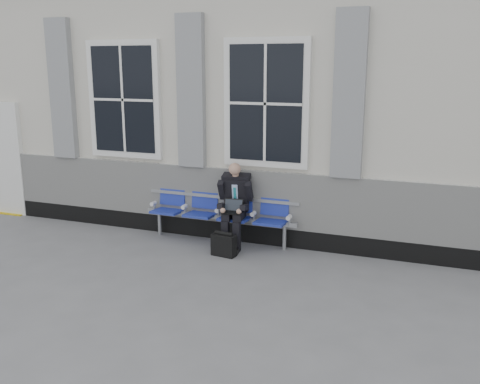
% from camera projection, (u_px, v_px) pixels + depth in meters
% --- Properties ---
extents(ground, '(70.00, 70.00, 0.00)m').
position_uv_depth(ground, '(208.00, 273.00, 7.43)').
color(ground, slate).
rests_on(ground, ground).
extents(station_building, '(14.40, 4.40, 4.49)m').
position_uv_depth(station_building, '(280.00, 97.00, 10.08)').
color(station_building, beige).
rests_on(station_building, ground).
extents(bench, '(2.60, 0.47, 0.91)m').
position_uv_depth(bench, '(220.00, 209.00, 8.64)').
color(bench, '#9EA0A3').
rests_on(bench, ground).
extents(businessman, '(0.55, 0.74, 1.35)m').
position_uv_depth(businessman, '(235.00, 201.00, 8.37)').
color(businessman, black).
rests_on(businessman, ground).
extents(briefcase, '(0.39, 0.21, 0.38)m').
position_uv_depth(briefcase, '(224.00, 245.00, 8.07)').
color(briefcase, black).
rests_on(briefcase, ground).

